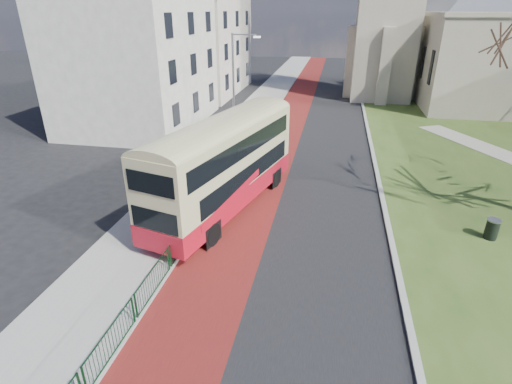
# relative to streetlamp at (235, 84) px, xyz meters

# --- Properties ---
(ground) EXTENTS (160.00, 160.00, 0.00)m
(ground) POSITION_rel_streetlamp_xyz_m (4.35, -18.00, -4.59)
(ground) COLOR black
(ground) RESTS_ON ground
(road_carriageway) EXTENTS (9.00, 120.00, 0.01)m
(road_carriageway) POSITION_rel_streetlamp_xyz_m (5.85, 2.00, -4.59)
(road_carriageway) COLOR black
(road_carriageway) RESTS_ON ground
(bus_lane) EXTENTS (3.40, 120.00, 0.01)m
(bus_lane) POSITION_rel_streetlamp_xyz_m (3.15, 2.00, -4.59)
(bus_lane) COLOR #591414
(bus_lane) RESTS_ON ground
(pavement_west) EXTENTS (4.00, 120.00, 0.12)m
(pavement_west) POSITION_rel_streetlamp_xyz_m (-0.65, 2.00, -4.53)
(pavement_west) COLOR gray
(pavement_west) RESTS_ON ground
(kerb_west) EXTENTS (0.25, 120.00, 0.13)m
(kerb_west) POSITION_rel_streetlamp_xyz_m (1.35, 2.00, -4.53)
(kerb_west) COLOR #999993
(kerb_west) RESTS_ON ground
(kerb_east) EXTENTS (0.25, 80.00, 0.13)m
(kerb_east) POSITION_rel_streetlamp_xyz_m (10.45, 4.00, -4.53)
(kerb_east) COLOR #999993
(kerb_east) RESTS_ON ground
(pedestrian_railing) EXTENTS (0.07, 24.00, 1.12)m
(pedestrian_railing) POSITION_rel_streetlamp_xyz_m (1.40, -14.00, -4.04)
(pedestrian_railing) COLOR #0B3317
(pedestrian_railing) RESTS_ON ground
(street_block_near) EXTENTS (10.30, 14.30, 13.00)m
(street_block_near) POSITION_rel_streetlamp_xyz_m (-9.65, 4.00, 1.92)
(street_block_near) COLOR beige
(street_block_near) RESTS_ON ground
(street_block_far) EXTENTS (10.30, 16.30, 11.50)m
(street_block_far) POSITION_rel_streetlamp_xyz_m (-9.65, 20.00, 1.17)
(street_block_far) COLOR beige
(street_block_far) RESTS_ON ground
(streetlamp) EXTENTS (2.13, 0.18, 8.00)m
(streetlamp) POSITION_rel_streetlamp_xyz_m (0.00, 0.00, 0.00)
(streetlamp) COLOR gray
(streetlamp) RESTS_ON pavement_west
(bus) EXTENTS (5.35, 11.56, 4.71)m
(bus) POSITION_rel_streetlamp_xyz_m (2.18, -11.30, -1.91)
(bus) COLOR #B31021
(bus) RESTS_ON ground
(litter_bin) EXTENTS (0.67, 0.67, 0.98)m
(litter_bin) POSITION_rel_streetlamp_xyz_m (14.94, -11.94, -4.06)
(litter_bin) COLOR black
(litter_bin) RESTS_ON grass_green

